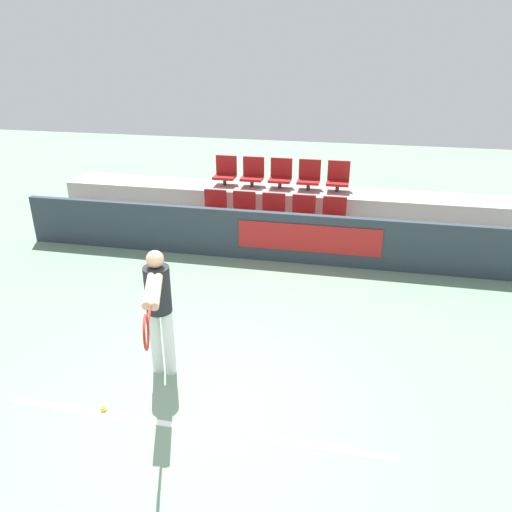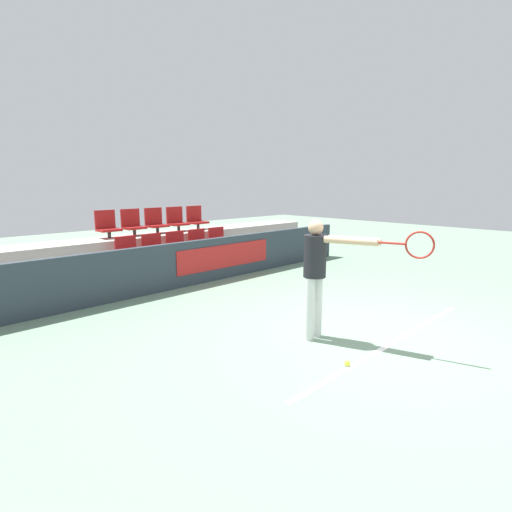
% 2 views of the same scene
% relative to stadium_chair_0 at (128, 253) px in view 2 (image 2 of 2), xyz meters
% --- Properties ---
extents(ground_plane, '(30.00, 30.00, 0.00)m').
position_rel_stadium_chair_0_xyz_m(ground_plane, '(1.13, -4.69, -0.72)').
color(ground_plane, gray).
extents(court_baseline, '(4.17, 0.08, 0.01)m').
position_rel_stadium_chair_0_xyz_m(court_baseline, '(1.13, -4.94, -0.71)').
color(court_baseline, white).
rests_on(court_baseline, ground).
extents(barrier_wall, '(9.18, 0.14, 0.90)m').
position_rel_stadium_chair_0_xyz_m(barrier_wall, '(1.14, -0.62, -0.27)').
color(barrier_wall, '#2D3842').
rests_on(barrier_wall, ground).
extents(bleacher_tier_front, '(8.78, 0.86, 0.46)m').
position_rel_stadium_chair_0_xyz_m(bleacher_tier_front, '(1.13, -0.11, -0.49)').
color(bleacher_tier_front, '#ADA89E').
rests_on(bleacher_tier_front, ground).
extents(bleacher_tier_middle, '(8.78, 0.86, 0.93)m').
position_rel_stadium_chair_0_xyz_m(bleacher_tier_middle, '(1.13, 0.74, -0.26)').
color(bleacher_tier_middle, '#ADA89E').
rests_on(bleacher_tier_middle, ground).
extents(stadium_chair_0, '(0.43, 0.36, 0.57)m').
position_rel_stadium_chair_0_xyz_m(stadium_chair_0, '(0.00, 0.00, 0.00)').
color(stadium_chair_0, '#333333').
rests_on(stadium_chair_0, bleacher_tier_front).
extents(stadium_chair_1, '(0.43, 0.36, 0.57)m').
position_rel_stadium_chair_0_xyz_m(stadium_chair_1, '(0.56, 0.00, 0.00)').
color(stadium_chair_1, '#333333').
rests_on(stadium_chair_1, bleacher_tier_front).
extents(stadium_chair_2, '(0.43, 0.36, 0.57)m').
position_rel_stadium_chair_0_xyz_m(stadium_chair_2, '(1.13, 0.00, 0.00)').
color(stadium_chair_2, '#333333').
rests_on(stadium_chair_2, bleacher_tier_front).
extents(stadium_chair_3, '(0.43, 0.36, 0.57)m').
position_rel_stadium_chair_0_xyz_m(stadium_chair_3, '(1.69, 0.00, 0.00)').
color(stadium_chair_3, '#333333').
rests_on(stadium_chair_3, bleacher_tier_front).
extents(stadium_chair_4, '(0.43, 0.36, 0.57)m').
position_rel_stadium_chair_0_xyz_m(stadium_chair_4, '(2.26, 0.00, 0.00)').
color(stadium_chair_4, '#333333').
rests_on(stadium_chair_4, bleacher_tier_front).
extents(stadium_chair_5, '(0.43, 0.36, 0.57)m').
position_rel_stadium_chair_0_xyz_m(stadium_chair_5, '(0.00, 0.86, 0.46)').
color(stadium_chair_5, '#333333').
rests_on(stadium_chair_5, bleacher_tier_middle).
extents(stadium_chair_6, '(0.43, 0.36, 0.57)m').
position_rel_stadium_chair_0_xyz_m(stadium_chair_6, '(0.56, 0.86, 0.46)').
color(stadium_chair_6, '#333333').
rests_on(stadium_chair_6, bleacher_tier_middle).
extents(stadium_chair_7, '(0.43, 0.36, 0.57)m').
position_rel_stadium_chair_0_xyz_m(stadium_chair_7, '(1.13, 0.86, 0.46)').
color(stadium_chair_7, '#333333').
rests_on(stadium_chair_7, bleacher_tier_middle).
extents(stadium_chair_8, '(0.43, 0.36, 0.57)m').
position_rel_stadium_chair_0_xyz_m(stadium_chair_8, '(1.69, 0.86, 0.46)').
color(stadium_chair_8, '#333333').
rests_on(stadium_chair_8, bleacher_tier_middle).
extents(stadium_chair_9, '(0.43, 0.36, 0.57)m').
position_rel_stadium_chair_0_xyz_m(stadium_chair_9, '(2.26, 0.86, 0.46)').
color(stadium_chair_9, '#333333').
rests_on(stadium_chair_9, bleacher_tier_middle).
extents(tennis_player, '(0.60, 1.49, 1.59)m').
position_rel_stadium_chair_0_xyz_m(tennis_player, '(0.55, -4.18, 0.25)').
color(tennis_player, silver).
rests_on(tennis_player, ground).
extents(tennis_ball, '(0.07, 0.07, 0.07)m').
position_rel_stadium_chair_0_xyz_m(tennis_ball, '(0.13, -4.89, -0.69)').
color(tennis_ball, '#CCDB33').
rests_on(tennis_ball, ground).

